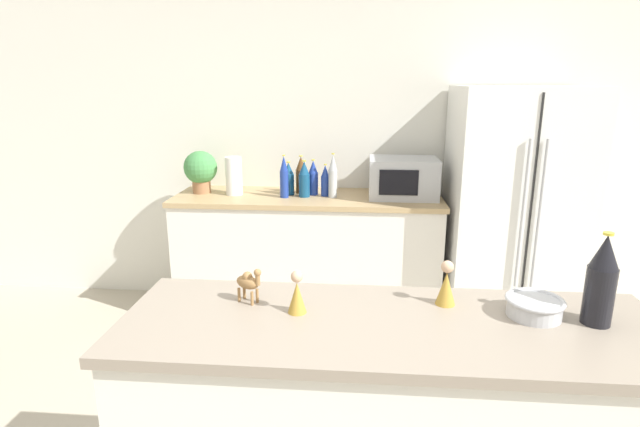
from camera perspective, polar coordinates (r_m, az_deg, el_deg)
name	(u,v)px	position (r m, az deg, el deg)	size (l,w,h in m)	color
wall_back	(346,143)	(3.88, 2.99, 8.04)	(8.00, 0.06, 2.55)	silver
back_counter	(308,256)	(3.76, -1.36, -4.85)	(1.94, 0.63, 0.93)	silver
refrigerator	(512,213)	(3.70, 21.08, 0.07)	(0.86, 0.76, 1.71)	white
potted_plant	(201,169)	(3.80, -13.49, 4.92)	(0.25, 0.25, 0.31)	#9E6B47
paper_towel_roll	(234,176)	(3.70, -9.83, 4.26)	(0.12, 0.12, 0.28)	white
microwave	(403,178)	(3.61, 9.47, 4.05)	(0.48, 0.37, 0.28)	#B2B5BA
back_bottle_0	(289,179)	(3.66, -3.61, 3.97)	(0.08, 0.08, 0.24)	navy
back_bottle_1	(304,180)	(3.57, -1.81, 3.90)	(0.08, 0.08, 0.26)	navy
back_bottle_2	(284,177)	(3.56, -4.13, 4.16)	(0.06, 0.06, 0.31)	navy
back_bottle_3	(325,181)	(3.61, 0.60, 3.76)	(0.06, 0.06, 0.23)	navy
back_bottle_4	(313,178)	(3.64, -0.78, 4.09)	(0.07, 0.07, 0.26)	navy
back_bottle_5	(301,175)	(3.70, -2.19, 4.40)	(0.08, 0.08, 0.28)	brown
back_bottle_6	(333,176)	(3.55, 1.48, 4.26)	(0.06, 0.06, 0.32)	#B2B7BC
wine_bottle	(601,281)	(1.75, 29.47, -6.73)	(0.09, 0.09, 0.30)	black
fruit_bowl	(534,306)	(1.75, 23.30, -9.72)	(0.18, 0.18, 0.06)	#B7BABF
camel_figurine	(249,282)	(1.71, -8.16, -7.72)	(0.10, 0.08, 0.13)	olive
wise_man_figurine_blue	(446,286)	(1.73, 14.22, -8.00)	(0.07, 0.07, 0.16)	#B28933
wise_man_figurine_crimson	(297,295)	(1.63, -2.64, -9.25)	(0.06, 0.06, 0.14)	#B28933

